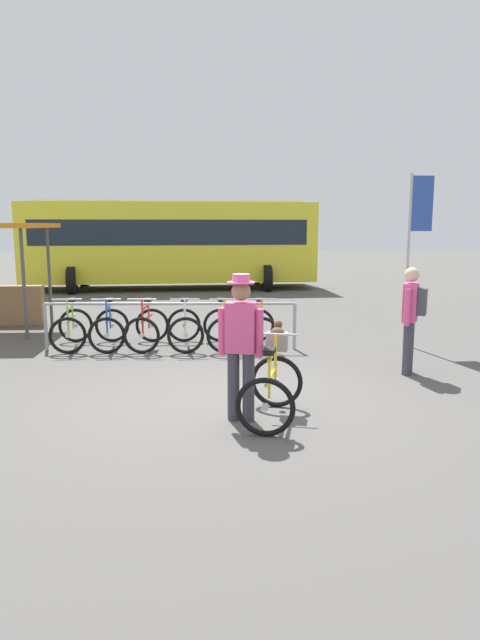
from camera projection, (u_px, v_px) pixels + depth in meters
The scene contains 13 objects.
ground_plane at pixel (222, 402), 7.34m from camera, with size 80.00×80.00×0.00m, color #514F4C.
bike_rack_rail at pixel (170, 312), 10.28m from camera, with size 4.60×0.40×0.88m.
racked_bike_lime at pixel (72, 328), 10.50m from camera, with size 0.73×1.16×0.98m.
racked_bike_blue at pixel (109, 328), 10.50m from camera, with size 0.71×1.11×0.97m.
racked_bike_red at pixel (147, 328), 10.51m from camera, with size 0.78×1.16×0.97m.
racked_bike_white at pixel (185, 328), 10.52m from camera, with size 0.71×1.12×0.97m.
racked_bike_yellow at pixel (222, 328), 10.52m from camera, with size 0.70×1.12×0.97m.
racked_bike_orange at pixel (260, 328), 10.53m from camera, with size 0.70×1.12×0.97m.
featured_bicycle at pixel (273, 378), 6.69m from camera, with size 0.92×1.25×1.09m.
person_with_featured_bike at pixel (241, 341), 6.50m from camera, with size 0.51×0.32×1.72m.
pedestrian_with_backpack at pixel (411, 314), 8.57m from camera, with size 0.43×0.48×1.64m.
bus_distant at pixel (171, 239), 19.93m from camera, with size 10.08×3.62×3.08m.
banner_flag at pixel (416, 227), 10.44m from camera, with size 0.45×0.05×3.20m.
Camera 1 is at (-0.36, -7.05, 2.28)m, focal length 31.74 mm.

